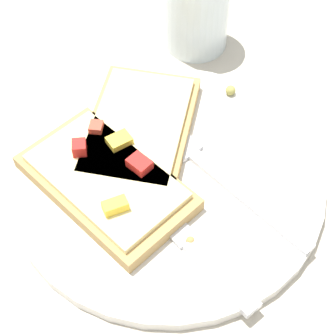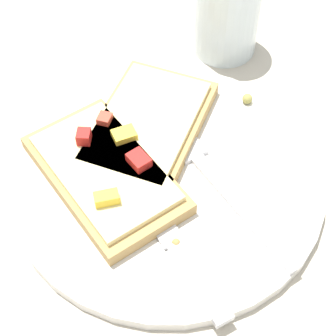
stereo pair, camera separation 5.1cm
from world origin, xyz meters
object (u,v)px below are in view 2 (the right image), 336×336
Objects in this scene: plate at (168,178)px; knife at (170,237)px; fork at (206,168)px; pizza_slice_corner at (105,176)px; pizza_slice_main at (147,127)px; drinking_glass at (227,12)px.

plate is 0.07m from knife.
plate is 1.40× the size of fork.
plate is at bearing 62.71° from pizza_slice_corner.
knife is 1.09× the size of pizza_slice_main.
drinking_glass reaches higher than pizza_slice_corner.
plate is at bearing 43.17° from pizza_slice_main.
drinking_glass is at bearing 169.94° from pizza_slice_main.
pizza_slice_corner reaches higher than plate.
fork is 0.07m from pizza_slice_main.
pizza_slice_main is at bearing 17.61° from fork.
plate is 0.06m from pizza_slice_main.
fork is 0.19m from drinking_glass.
knife is 1.08× the size of pizza_slice_corner.
drinking_glass reaches higher than plate.
pizza_slice_main is (0.05, -0.05, 0.01)m from fork.
pizza_slice_main is (0.01, -0.12, 0.01)m from knife.
pizza_slice_main reaches higher than knife.
pizza_slice_main reaches higher than plate.
fork is 0.08m from knife.
pizza_slice_corner reaches higher than knife.
drinking_glass is (-0.10, -0.13, 0.03)m from pizza_slice_main.
pizza_slice_corner is at bearing -10.59° from pizza_slice_main.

